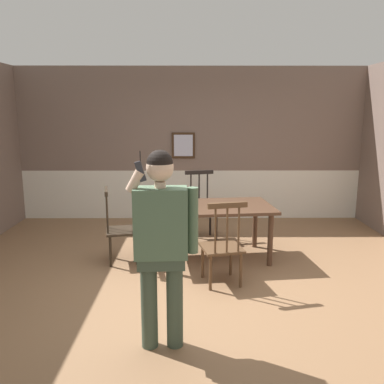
# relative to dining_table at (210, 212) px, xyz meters

# --- Properties ---
(ground_plane) EXTENTS (7.02, 7.02, 0.00)m
(ground_plane) POSITION_rel_dining_table_xyz_m (-0.26, -0.83, -0.65)
(ground_plane) COLOR #846042
(room_back_partition) EXTENTS (6.38, 0.17, 2.78)m
(room_back_partition) POSITION_rel_dining_table_xyz_m (-0.26, 2.16, 0.68)
(room_back_partition) COLOR #756056
(room_back_partition) RESTS_ON ground_plane
(dining_table) EXTENTS (1.75, 1.11, 0.74)m
(dining_table) POSITION_rel_dining_table_xyz_m (0.00, 0.00, 0.00)
(dining_table) COLOR #4C3323
(dining_table) RESTS_ON ground_plane
(chair_near_window) EXTENTS (0.54, 0.54, 1.07)m
(chair_near_window) POSITION_rel_dining_table_xyz_m (-0.10, 0.86, -0.15)
(chair_near_window) COLOR black
(chair_near_window) RESTS_ON ground_plane
(chair_by_doorway) EXTENTS (0.53, 0.53, 1.01)m
(chair_by_doorway) POSITION_rel_dining_table_xyz_m (0.10, -0.86, -0.18)
(chair_by_doorway) COLOR #513823
(chair_by_doorway) RESTS_ON ground_plane
(chair_at_table_head) EXTENTS (0.50, 0.50, 1.00)m
(chair_at_table_head) POSITION_rel_dining_table_xyz_m (-1.21, -0.13, -0.19)
(chair_at_table_head) COLOR #2D2319
(chair_at_table_head) RESTS_ON ground_plane
(person_figure) EXTENTS (0.59, 0.26, 1.69)m
(person_figure) POSITION_rel_dining_table_xyz_m (-0.51, -2.12, 0.33)
(person_figure) COLOR #3A493A
(person_figure) RESTS_ON ground_plane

